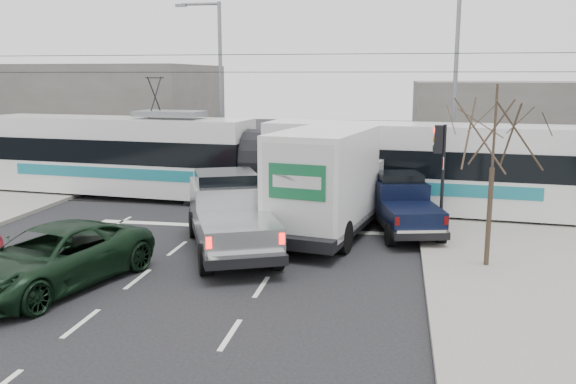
% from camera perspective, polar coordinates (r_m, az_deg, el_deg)
% --- Properties ---
extents(ground, '(120.00, 120.00, 0.00)m').
position_cam_1_polar(ground, '(16.37, -8.38, -8.42)').
color(ground, black).
rests_on(ground, ground).
extents(sidewalk_right, '(6.00, 60.00, 0.15)m').
position_cam_1_polar(sidewalk_right, '(16.05, 24.23, -9.42)').
color(sidewalk_right, gray).
rests_on(sidewalk_right, ground).
extents(rails, '(60.00, 1.60, 0.03)m').
position_cam_1_polar(rails, '(25.69, -1.31, -1.18)').
color(rails, '#33302D').
rests_on(rails, ground).
extents(building_left, '(14.00, 10.00, 6.00)m').
position_cam_1_polar(building_left, '(41.34, -17.35, 7.09)').
color(building_left, slate).
rests_on(building_left, ground).
extents(building_right, '(12.00, 10.00, 5.00)m').
position_cam_1_polar(building_right, '(39.35, 20.50, 6.00)').
color(building_right, slate).
rests_on(building_right, ground).
extents(bare_tree, '(2.40, 2.40, 5.00)m').
position_cam_1_polar(bare_tree, '(17.38, 18.74, 5.07)').
color(bare_tree, '#47382B').
rests_on(bare_tree, ground).
extents(traffic_signal, '(0.44, 0.44, 3.60)m').
position_cam_1_polar(traffic_signal, '(21.33, 14.03, 3.45)').
color(traffic_signal, black).
rests_on(traffic_signal, ground).
extents(street_lamp_near, '(2.38, 0.25, 9.00)m').
position_cam_1_polar(street_lamp_near, '(28.71, 15.01, 9.99)').
color(street_lamp_near, slate).
rests_on(street_lamp_near, ground).
extents(street_lamp_far, '(2.38, 0.25, 9.00)m').
position_cam_1_polar(street_lamp_far, '(31.98, -6.65, 10.33)').
color(street_lamp_far, slate).
rests_on(street_lamp_far, ground).
extents(catenary, '(60.00, 0.20, 7.00)m').
position_cam_1_polar(catenary, '(25.17, -1.34, 7.46)').
color(catenary, black).
rests_on(catenary, ground).
extents(tram, '(25.92, 5.27, 5.26)m').
position_cam_1_polar(tram, '(25.53, -2.88, 2.96)').
color(tram, white).
rests_on(tram, ground).
extents(silver_pickup, '(4.48, 6.72, 2.32)m').
position_cam_1_polar(silver_pickup, '(19.13, -5.51, -1.93)').
color(silver_pickup, black).
rests_on(silver_pickup, ground).
extents(box_truck, '(3.87, 7.62, 3.64)m').
position_cam_1_polar(box_truck, '(20.56, 3.90, 0.82)').
color(box_truck, black).
rests_on(box_truck, ground).
extents(navy_pickup, '(2.77, 5.00, 1.99)m').
position_cam_1_polar(navy_pickup, '(21.47, 10.66, -1.12)').
color(navy_pickup, black).
rests_on(navy_pickup, ground).
extents(green_car, '(4.03, 6.12, 1.56)m').
position_cam_1_polar(green_car, '(16.81, -21.23, -5.75)').
color(green_car, black).
rests_on(green_car, ground).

